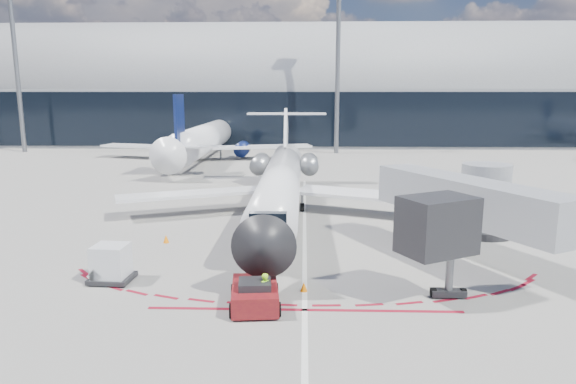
{
  "coord_description": "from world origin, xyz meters",
  "views": [
    {
      "loc": [
        -0.07,
        -32.79,
        9.49
      ],
      "look_at": [
        -1.16,
        1.72,
        2.74
      ],
      "focal_mm": 32.0,
      "sensor_mm": 36.0,
      "label": 1
    }
  ],
  "objects_px": {
    "pushback_tug": "(255,294)",
    "ramp_worker": "(264,291)",
    "regional_jet": "(281,182)",
    "uld_container": "(111,264)"
  },
  "relations": [
    {
      "from": "pushback_tug",
      "to": "ramp_worker",
      "type": "relative_size",
      "value": 3.09
    },
    {
      "from": "ramp_worker",
      "to": "uld_container",
      "type": "height_order",
      "value": "uld_container"
    },
    {
      "from": "pushback_tug",
      "to": "ramp_worker",
      "type": "height_order",
      "value": "ramp_worker"
    },
    {
      "from": "regional_jet",
      "to": "ramp_worker",
      "type": "relative_size",
      "value": 18.77
    },
    {
      "from": "regional_jet",
      "to": "ramp_worker",
      "type": "distance_m",
      "value": 17.7
    },
    {
      "from": "regional_jet",
      "to": "ramp_worker",
      "type": "xyz_separation_m",
      "value": [
        0.08,
        -17.61,
        -1.81
      ]
    },
    {
      "from": "uld_container",
      "to": "pushback_tug",
      "type": "bearing_deg",
      "value": -17.22
    },
    {
      "from": "pushback_tug",
      "to": "ramp_worker",
      "type": "distance_m",
      "value": 0.59
    },
    {
      "from": "regional_jet",
      "to": "pushback_tug",
      "type": "relative_size",
      "value": 6.07
    },
    {
      "from": "pushback_tug",
      "to": "uld_container",
      "type": "xyz_separation_m",
      "value": [
        -7.57,
        2.89,
        0.36
      ]
    }
  ]
}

